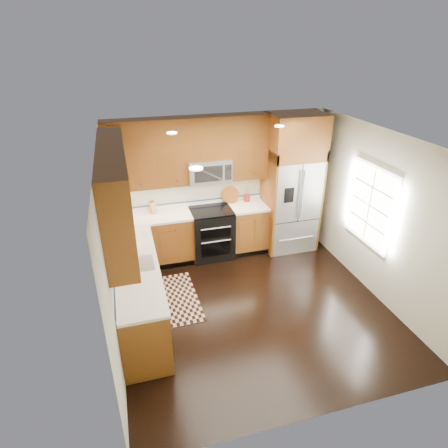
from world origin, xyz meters
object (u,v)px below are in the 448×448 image
object	(u,v)px
range	(212,233)
rug	(172,299)
refrigerator	(292,184)
knife_block	(153,207)
utensil_crock	(247,196)

from	to	relation	value
range	rug	world-z (taller)	range
refrigerator	knife_block	distance (m)	2.60
range	refrigerator	distance (m)	1.76
range	refrigerator	world-z (taller)	refrigerator
refrigerator	utensil_crock	size ratio (longest dim) A/B	8.28
knife_block	utensil_crock	size ratio (longest dim) A/B	0.80
utensil_crock	range	bearing A→B (deg)	-164.19
knife_block	utensil_crock	world-z (taller)	utensil_crock
range	knife_block	xyz separation A→B (m)	(-1.03, 0.19, 0.57)
refrigerator	utensil_crock	xyz separation A→B (m)	(-0.79, 0.25, -0.26)
range	refrigerator	xyz separation A→B (m)	(1.55, -0.04, 0.83)
refrigerator	utensil_crock	distance (m)	0.87
rug	knife_block	distance (m)	1.71
knife_block	utensil_crock	distance (m)	1.79
rug	knife_block	bearing A→B (deg)	92.03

